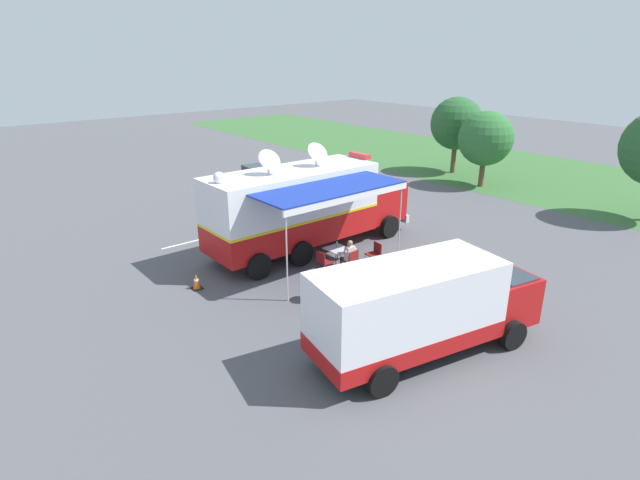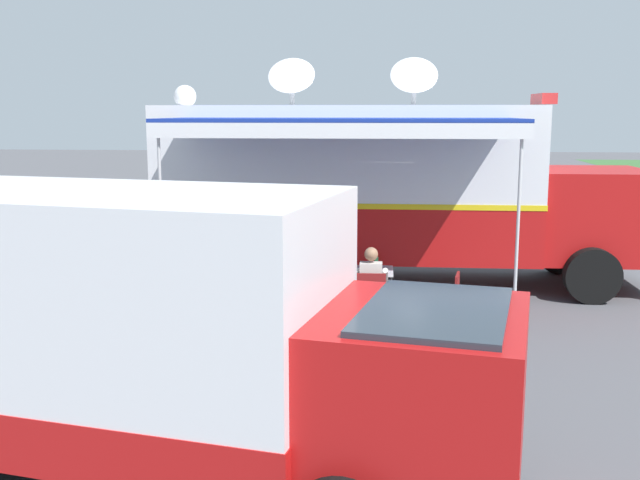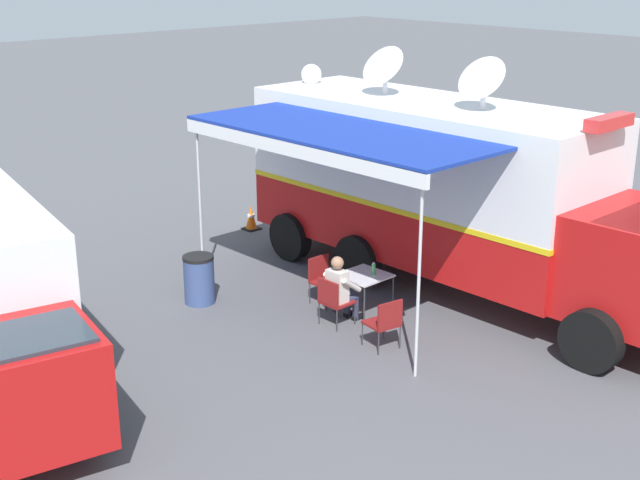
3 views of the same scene
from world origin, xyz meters
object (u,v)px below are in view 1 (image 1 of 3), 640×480
at_px(command_truck, 307,205).
at_px(water_bottle, 337,244).
at_px(folding_chair_at_table, 351,259).
at_px(folding_chair_spare_by_truck, 375,252).
at_px(seated_responder, 348,254).
at_px(folding_table, 337,250).
at_px(traffic_cone, 196,281).
at_px(folding_chair_beside_table, 323,260).
at_px(trash_bin, 319,288).
at_px(support_truck, 422,309).
at_px(car_behind_truck, 262,181).

xyz_separation_m(command_truck, water_bottle, (2.01, -0.13, -1.11)).
relative_size(folding_chair_at_table, folding_chair_spare_by_truck, 1.00).
bearing_deg(water_bottle, seated_responder, -5.61).
bearing_deg(folding_table, folding_chair_at_table, 2.85).
xyz_separation_m(seated_responder, traffic_cone, (-2.20, -5.22, -0.37)).
distance_m(folding_chair_beside_table, traffic_cone, 4.69).
bearing_deg(trash_bin, folding_chair_at_table, 113.65).
relative_size(folding_table, trash_bin, 0.88).
bearing_deg(support_truck, traffic_cone, -158.84).
bearing_deg(folding_chair_at_table, folding_chair_spare_by_truck, 89.03).
distance_m(folding_table, trash_bin, 3.05).
relative_size(folding_chair_spare_by_truck, seated_responder, 0.70).
bearing_deg(seated_responder, car_behind_truck, 163.48).
bearing_deg(folding_table, traffic_cone, -107.01).
height_order(seated_responder, support_truck, support_truck).
bearing_deg(folding_chair_at_table, command_truck, 176.14).
xyz_separation_m(command_truck, traffic_cone, (0.55, -5.42, -1.67)).
bearing_deg(trash_bin, car_behind_truck, 155.02).
distance_m(folding_chair_beside_table, car_behind_truck, 11.33).
height_order(folding_table, trash_bin, trash_bin).
relative_size(folding_chair_at_table, folding_chair_beside_table, 1.00).
relative_size(folding_chair_at_table, car_behind_truck, 0.20).
distance_m(folding_table, traffic_cone, 5.43).
relative_size(folding_table, folding_chair_beside_table, 0.92).
xyz_separation_m(trash_bin, traffic_cone, (-3.45, -2.79, -0.18)).
distance_m(command_truck, folding_table, 2.50).
distance_m(water_bottle, trash_bin, 3.23).
bearing_deg(water_bottle, folding_table, -41.54).
height_order(command_truck, folding_table, command_truck).
distance_m(folding_chair_spare_by_truck, traffic_cone, 6.90).
bearing_deg(folding_chair_at_table, support_truck, -23.40).
relative_size(folding_chair_beside_table, car_behind_truck, 0.20).
height_order(folding_table, traffic_cone, folding_table).
relative_size(seated_responder, support_truck, 0.18).
bearing_deg(folding_chair_beside_table, traffic_cone, -112.40).
relative_size(water_bottle, traffic_cone, 0.39).
xyz_separation_m(trash_bin, car_behind_truck, (-12.20, 5.68, 0.42)).
bearing_deg(folding_chair_at_table, water_bottle, 175.59).
height_order(seated_responder, traffic_cone, seated_responder).
bearing_deg(traffic_cone, folding_chair_beside_table, 67.60).
xyz_separation_m(support_truck, car_behind_truck, (-16.38, 5.52, -0.51)).
bearing_deg(folding_chair_spare_by_truck, folding_chair_at_table, -90.97).
relative_size(folding_chair_at_table, trash_bin, 0.96).
bearing_deg(support_truck, folding_chair_spare_by_truck, 146.10).
relative_size(command_truck, folding_chair_spare_by_truck, 10.92).
relative_size(folding_table, support_truck, 0.11).
xyz_separation_m(folding_chair_spare_by_truck, seated_responder, (-0.21, -1.24, 0.14)).
xyz_separation_m(folding_chair_at_table, car_behind_truck, (-11.14, 3.25, 0.37)).
height_order(folding_table, folding_chair_spare_by_truck, folding_chair_spare_by_truck).
relative_size(seated_responder, traffic_cone, 2.16).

